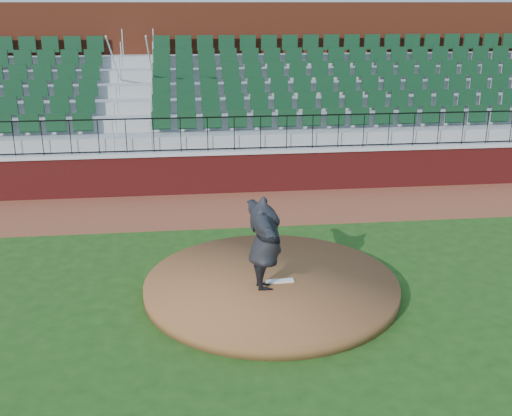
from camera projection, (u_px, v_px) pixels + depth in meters
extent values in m
plane|color=#1B3F12|center=(265.00, 294.00, 12.28)|extent=(90.00, 90.00, 0.00)
cube|color=brown|center=(240.00, 208.00, 17.36)|extent=(34.00, 3.20, 0.01)
cube|color=maroon|center=(235.00, 173.00, 18.68)|extent=(34.00, 0.35, 1.20)
cube|color=#B7B7B7|center=(234.00, 152.00, 18.47)|extent=(34.00, 0.45, 0.10)
cube|color=maroon|center=(222.00, 79.00, 23.20)|extent=(34.00, 0.50, 5.50)
cylinder|color=brown|center=(271.00, 286.00, 12.32)|extent=(5.05, 5.05, 0.25)
cube|color=white|center=(280.00, 281.00, 12.20)|extent=(0.57, 0.16, 0.04)
imported|color=black|center=(265.00, 243.00, 11.66)|extent=(0.76, 2.32, 1.86)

